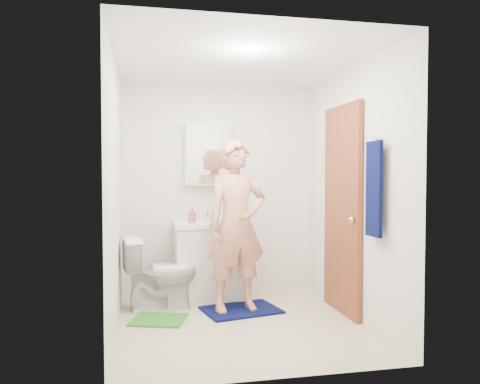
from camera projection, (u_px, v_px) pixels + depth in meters
name	position (u px, v px, depth m)	size (l,w,h in m)	color
floor	(240.00, 324.00, 4.30)	(2.20, 2.40, 0.02)	beige
ceiling	(240.00, 59.00, 4.21)	(2.20, 2.40, 0.02)	white
wall_back	(219.00, 189.00, 5.44)	(2.20, 0.02, 2.40)	white
wall_front	(276.00, 200.00, 3.07)	(2.20, 0.02, 2.40)	white
wall_left	(114.00, 194.00, 4.04)	(0.02, 2.40, 2.40)	white
wall_right	(353.00, 192.00, 4.48)	(0.02, 2.40, 2.40)	white
vanity_cabinet	(210.00, 262.00, 5.15)	(0.75, 0.55, 0.80)	white
countertop	(210.00, 224.00, 5.14)	(0.79, 0.59, 0.05)	white
sink_basin	(210.00, 223.00, 5.14)	(0.40, 0.40, 0.03)	white
faucet	(208.00, 215.00, 5.31)	(0.03, 0.03, 0.12)	silver
medicine_cabinet	(207.00, 154.00, 5.33)	(0.50, 0.12, 0.70)	white
mirror_panel	(208.00, 154.00, 5.27)	(0.46, 0.01, 0.66)	white
door	(342.00, 209.00, 4.62)	(0.05, 0.80, 2.05)	brown
door_knob	(352.00, 220.00, 4.30)	(0.07, 0.07, 0.07)	gold
towel	(374.00, 189.00, 3.90)	(0.03, 0.24, 0.80)	#070E44
towel_hook	(379.00, 139.00, 3.89)	(0.02, 0.02, 0.06)	silver
toilet	(160.00, 272.00, 4.76)	(0.41, 0.73, 0.74)	white
bath_mat	(241.00, 310.00, 4.69)	(0.73, 0.52, 0.02)	#070E44
green_rug	(158.00, 320.00, 4.38)	(0.48, 0.41, 0.02)	#39882D
soap_dispenser	(192.00, 215.00, 5.04)	(0.08, 0.08, 0.17)	#AD5450
toothbrush_cup	(235.00, 216.00, 5.27)	(0.13, 0.13, 0.10)	#6D4394
man	(237.00, 225.00, 4.63)	(0.62, 0.40, 1.69)	tan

